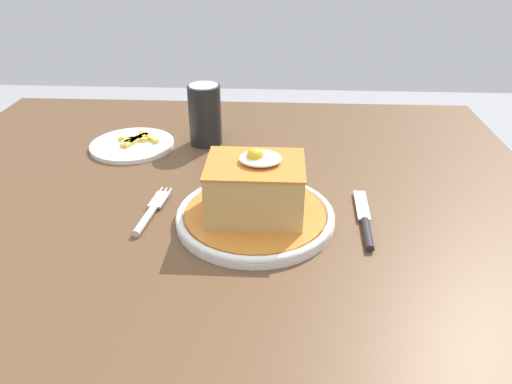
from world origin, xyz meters
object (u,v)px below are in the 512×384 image
object	(u,v)px
fork	(150,213)
knife	(366,225)
side_plate_fries	(133,144)
main_plate	(255,216)
soda_can	(205,115)

from	to	relation	value
fork	knife	distance (m)	0.33
side_plate_fries	main_plate	bearing A→B (deg)	-44.87
fork	soda_can	distance (m)	0.30
fork	knife	bearing A→B (deg)	-2.62
knife	side_plate_fries	size ratio (longest dim) A/B	0.97
knife	side_plate_fries	bearing A→B (deg)	147.39
fork	side_plate_fries	world-z (taller)	side_plate_fries
main_plate	fork	bearing A→B (deg)	178.93
knife	soda_can	world-z (taller)	soda_can
knife	side_plate_fries	distance (m)	0.52
soda_can	side_plate_fries	xyz separation A→B (m)	(-0.15, -0.03, -0.06)
fork	knife	size ratio (longest dim) A/B	0.86
soda_can	side_plate_fries	size ratio (longest dim) A/B	0.73
soda_can	side_plate_fries	world-z (taller)	soda_can
fork	soda_can	size ratio (longest dim) A/B	1.14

